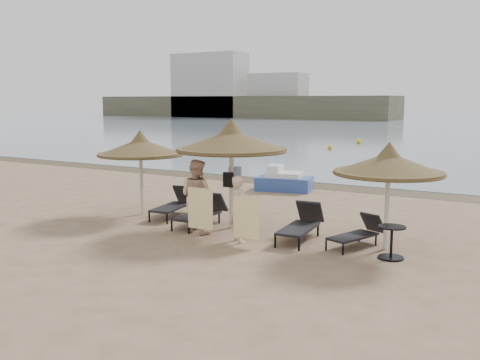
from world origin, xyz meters
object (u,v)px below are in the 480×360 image
object	(u,v)px
lounger_near_right	(302,223)
pedal_boat	(284,181)
person_right	(239,204)
side_table	(391,243)
lounger_near_left	(203,212)
lounger_far_right	(359,232)
person_left	(197,190)
lounger_far_left	(175,203)
palapa_left	(140,148)
palapa_right	(389,164)
palapa_center	(231,141)

from	to	relation	value
lounger_near_right	pedal_boat	world-z (taller)	pedal_boat
person_right	pedal_boat	xyz separation A→B (m)	(-2.28, 7.19, -0.58)
lounger_near_right	side_table	size ratio (longest dim) A/B	2.77
lounger_near_left	side_table	xyz separation A→B (m)	(5.22, -0.53, -0.04)
lounger_near_right	lounger_far_right	xyz separation A→B (m)	(1.40, 0.08, -0.06)
person_left	lounger_near_left	bearing A→B (deg)	-61.46
person_right	lounger_far_left	bearing A→B (deg)	8.37
lounger_near_left	lounger_near_right	world-z (taller)	lounger_near_right
pedal_boat	side_table	bearing A→B (deg)	-61.58
lounger_near_right	person_left	size ratio (longest dim) A/B	0.90
palapa_left	person_left	distance (m)	2.94
lounger_far_right	pedal_boat	distance (m)	7.80
lounger_far_left	palapa_left	bearing A→B (deg)	-171.76
palapa_left	pedal_boat	xyz separation A→B (m)	(1.77, 5.97, -1.64)
palapa_left	pedal_boat	bearing A→B (deg)	73.53
lounger_far_right	pedal_boat	bearing A→B (deg)	147.94
palapa_right	side_table	bearing A→B (deg)	-65.45
lounger_near_right	palapa_right	bearing A→B (deg)	-1.71
lounger_far_right	person_right	xyz separation A→B (m)	(-2.59, -1.09, 0.61)
lounger_far_left	side_table	xyz separation A→B (m)	(6.56, -1.06, -0.04)
pedal_boat	lounger_near_right	bearing A→B (deg)	-73.01
palapa_right	side_table	xyz separation A→B (m)	(0.30, -0.65, -1.62)
palapa_right	pedal_boat	xyz separation A→B (m)	(-5.48, 6.07, -1.60)
palapa_center	palapa_right	size ratio (longest dim) A/B	1.18
palapa_center	person_right	world-z (taller)	palapa_center
palapa_left	palapa_center	size ratio (longest dim) A/B	0.86
palapa_left	side_table	xyz separation A→B (m)	(7.54, -0.75, -1.65)
palapa_right	person_left	xyz separation A→B (m)	(-4.61, -0.85, -0.86)
palapa_left	lounger_far_right	bearing A→B (deg)	-1.15
side_table	pedal_boat	distance (m)	8.86
palapa_left	lounger_far_left	world-z (taller)	palapa_left
palapa_center	side_table	xyz separation A→B (m)	(4.39, -0.66, -1.97)
lounger_far_right	person_left	distance (m)	4.15
palapa_left	lounger_near_right	size ratio (longest dim) A/B	1.28
palapa_center	lounger_near_right	xyz separation A→B (m)	(2.07, -0.12, -1.92)
lounger_far_left	palapa_right	bearing A→B (deg)	-12.91
palapa_left	person_right	world-z (taller)	palapa_left
person_left	person_right	distance (m)	1.44
lounger_far_right	side_table	size ratio (longest dim) A/B	2.37
side_table	person_left	distance (m)	4.97
palapa_center	lounger_near_left	bearing A→B (deg)	-170.82
palapa_left	palapa_right	size ratio (longest dim) A/B	1.02
palapa_center	person_right	xyz separation A→B (m)	(0.89, -1.14, -1.38)
lounger_far_right	person_left	xyz separation A→B (m)	(-3.99, -0.81, 0.77)
palapa_left	palapa_right	world-z (taller)	palapa_left
palapa_center	pedal_boat	bearing A→B (deg)	102.91
palapa_right	lounger_far_left	bearing A→B (deg)	176.30
palapa_right	side_table	distance (m)	1.77
side_table	person_right	size ratio (longest dim) A/B	0.38
palapa_center	lounger_near_left	distance (m)	2.11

